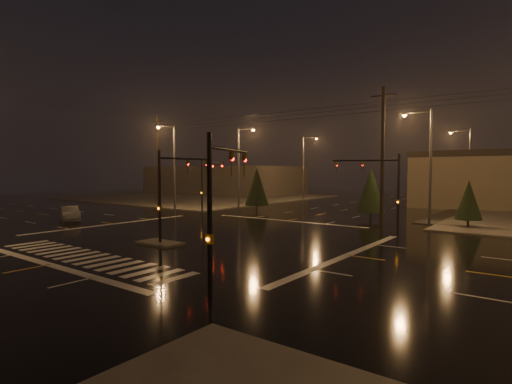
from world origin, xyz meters
The scene contains 22 objects.
ground centered at (0.00, 0.00, 0.00)m, with size 140.00×140.00×0.00m, color black.
sidewalk_nw centered at (-30.00, 30.00, 0.06)m, with size 36.00×36.00×0.12m, color #44413C.
median_island centered at (0.00, -4.00, 0.07)m, with size 3.00×1.60×0.15m, color #44413C.
crosswalk centered at (0.00, -9.00, 0.01)m, with size 15.00×2.60×0.01m, color beige.
stop_bar_near centered at (0.00, -11.00, 0.01)m, with size 16.00×0.50×0.01m, color beige.
stop_bar_far centered at (0.00, 11.00, 0.01)m, with size 16.00×0.50×0.01m, color beige.
commercial_block centered at (-35.00, 42.00, 2.80)m, with size 30.00×18.00×5.60m, color #3F3A37.
signal_mast_median centered at (0.00, -3.07, 3.75)m, with size 0.25×4.59×6.00m.
signal_mast_ne centered at (9.50, 10.14, 3.79)m, with size 4.84×1.86×6.00m.
signal_mast_nw centered at (-9.50, 10.14, 3.79)m, with size 4.84×1.86×6.00m.
signal_mast_se centered at (10.23, -9.75, 3.71)m, with size 1.55×3.87×6.00m.
streetlight_1 centered at (-11.18, 18.00, 5.80)m, with size 2.77×0.32×10.00m.
streetlight_2 centered at (-11.18, 34.00, 5.80)m, with size 2.77×0.32×10.00m.
streetlight_3 centered at (11.18, 16.00, 5.80)m, with size 2.77×0.32×10.00m.
streetlight_4 centered at (11.18, 36.00, 5.80)m, with size 2.77×0.32×10.00m.
streetlight_5 centered at (-16.00, 11.18, 5.80)m, with size 0.32×2.77×10.00m.
utility_pole_0 centered at (-22.00, 14.00, 6.13)m, with size 2.20×0.32×12.00m.
utility_pole_1 centered at (8.00, 14.00, 6.13)m, with size 2.20×0.32×12.00m.
conifer_0 centered at (14.53, 15.83, 2.32)m, with size 2.07×2.07×3.94m.
conifer_3 centered at (-7.56, 16.53, 2.89)m, with size 2.80×2.80×5.08m.
conifer_4 centered at (5.96, 16.77, 2.85)m, with size 2.75×2.75×5.00m.
car_crossing centered at (-16.11, -1.31, 0.70)m, with size 1.47×4.23×1.39m, color slate.
Camera 1 is at (20.04, -20.58, 4.66)m, focal length 28.00 mm.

